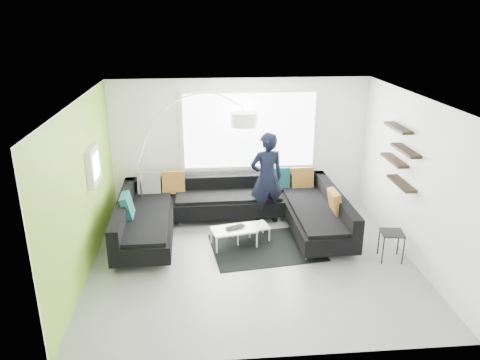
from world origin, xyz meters
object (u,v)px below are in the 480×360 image
object	(u,v)px
sectional_sofa	(232,215)
laptop	(237,229)
side_table	(391,246)
coffee_table	(242,234)
person	(267,178)
arc_lamp	(139,163)

from	to	relation	value
sectional_sofa	laptop	bearing A→B (deg)	-84.49
sectional_sofa	side_table	xyz separation A→B (m)	(2.68, -1.22, -0.15)
coffee_table	person	distance (m)	1.31
coffee_table	arc_lamp	distance (m)	2.45
side_table	arc_lamp	bearing A→B (deg)	157.61
person	laptop	world-z (taller)	person
coffee_table	sectional_sofa	bearing A→B (deg)	103.10
side_table	laptop	world-z (taller)	side_table
sectional_sofa	person	world-z (taller)	person
side_table	laptop	xyz separation A→B (m)	(-2.63, 0.72, 0.09)
arc_lamp	side_table	xyz separation A→B (m)	(4.44, -1.83, -1.05)
person	laptop	size ratio (longest dim) A/B	4.26
side_table	person	world-z (taller)	person
sectional_sofa	laptop	xyz separation A→B (m)	(0.06, -0.50, -0.05)
sectional_sofa	person	xyz separation A→B (m)	(0.74, 0.51, 0.54)
coffee_table	arc_lamp	xyz separation A→B (m)	(-1.93, 0.99, 1.14)
coffee_table	laptop	xyz separation A→B (m)	(-0.12, -0.12, 0.18)
sectional_sofa	side_table	bearing A→B (deg)	-25.45
arc_lamp	laptop	distance (m)	2.33
laptop	sectional_sofa	bearing A→B (deg)	71.49
sectional_sofa	person	distance (m)	1.05
arc_lamp	person	size ratio (longest dim) A/B	1.38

